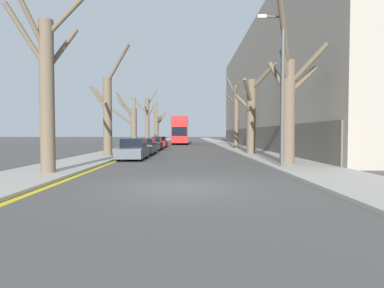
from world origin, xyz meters
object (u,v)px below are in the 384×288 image
Objects in this scene: street_tree_left_2 at (132,123)px; street_tree_left_0 at (47,84)px; street_tree_left_1 at (108,113)px; street_tree_left_4 at (157,126)px; lamp_post at (281,83)px; parked_car_0 at (133,150)px; street_tree_left_3 at (147,119)px; street_tree_right_2 at (236,113)px; street_tree_right_1 at (252,112)px; street_tree_right_0 at (288,103)px; parked_car_3 at (159,142)px; parked_car_2 at (154,144)px; parked_car_1 at (145,147)px; double_decker_bus at (180,129)px.

street_tree_left_0 is at bearing -89.23° from street_tree_left_2.
street_tree_left_1 is 1.04× the size of street_tree_left_4.
street_tree_left_1 is 13.45m from lamp_post.
street_tree_left_0 is 1.08× the size of street_tree_left_4.
street_tree_left_3 is at bearing 95.53° from parked_car_0.
street_tree_left_3 is 1.01× the size of street_tree_right_2.
street_tree_right_1 is (11.61, 2.50, 0.29)m from street_tree_left_1.
street_tree_left_0 reaches higher than street_tree_left_4.
street_tree_right_2 reaches higher than street_tree_right_0.
street_tree_right_2 reaches higher than street_tree_left_1.
street_tree_left_1 is 1.05× the size of lamp_post.
street_tree_right_0 is (11.63, 3.55, -0.43)m from street_tree_left_0.
street_tree_left_0 reaches higher than street_tree_right_0.
parked_car_3 is at bearing 85.14° from street_tree_left_0.
parked_car_3 is (2.24, 26.40, -3.28)m from street_tree_left_0.
street_tree_left_4 is at bearing 89.86° from street_tree_left_0.
street_tree_left_0 is 2.02× the size of parked_car_2.
parked_car_0 is at bearing 155.58° from street_tree_right_0.
street_tree_left_1 is 1.85× the size of parked_car_1.
street_tree_left_3 is 18.93m from parked_car_1.
double_decker_bus is at bearing 82.97° from street_tree_left_0.
street_tree_left_3 is at bearing 110.25° from lamp_post.
lamp_post reaches higher than parked_car_1.
street_tree_left_0 reaches higher than double_decker_bus.
street_tree_left_0 is 31.67m from street_tree_left_3.
street_tree_left_3 reaches higher than street_tree_left_4.
parked_car_0 is (2.24, 7.81, -3.25)m from street_tree_left_0.
street_tree_left_4 reaches higher than parked_car_1.
street_tree_right_0 reaches higher than lamp_post.
street_tree_left_3 reaches higher than street_tree_right_0.
street_tree_left_0 is 0.85× the size of double_decker_bus.
street_tree_left_0 reaches higher than parked_car_1.
street_tree_left_4 is 6.94m from double_decker_bus.
parked_car_0 is (-9.25, -4.73, -2.99)m from street_tree_right_1.
parked_car_0 is (2.36, -2.23, -2.71)m from street_tree_left_1.
street_tree_left_2 is 1.58× the size of parked_car_0.
street_tree_left_2 is 22.36m from street_tree_left_4.
street_tree_right_2 is at bearing 87.63° from lamp_post.
double_decker_bus reaches higher than parked_car_0.
parked_car_2 is at bearing 141.76° from street_tree_right_1.
street_tree_right_2 is 0.85× the size of double_decker_bus.
street_tree_left_0 is 43.07m from street_tree_left_4.
parked_car_1 is 1.05× the size of parked_car_2.
parked_car_0 is 5.37m from parked_car_1.
street_tree_right_1 is 10.81m from parked_car_0.
street_tree_left_1 is 1.84× the size of parked_car_3.
street_tree_right_1 is 1.70× the size of parked_car_1.
street_tree_right_2 reaches higher than parked_car_1.
street_tree_left_4 is at bearing 97.32° from parked_car_3.
double_decker_bus is (-6.91, 16.58, -1.60)m from street_tree_right_2.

